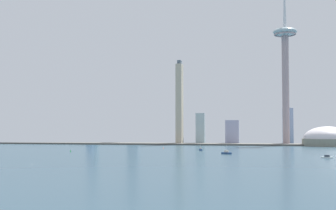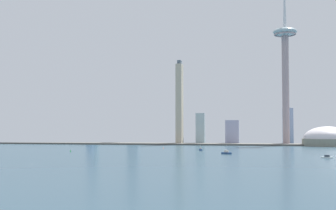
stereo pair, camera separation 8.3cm
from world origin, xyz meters
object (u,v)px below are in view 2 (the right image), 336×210
object	(u,v)px
skyscraper_0	(288,126)
skyscraper_1	(200,129)
stadium_dome	(328,140)
airplane	(143,33)
skyscraper_4	(95,118)
channel_buoy_0	(163,148)
observation_tower	(285,57)
skyscraper_5	(90,130)
boat_2	(201,149)
skyscraper_6	(232,132)
skyscraper_2	(179,104)
boat_1	(226,153)
channel_buoy_1	(70,151)
skyscraper_7	(200,124)
boat_3	(327,157)
skyscraper_3	(134,114)

from	to	relation	value
skyscraper_0	skyscraper_1	xyz separation A→B (m)	(-180.30, -36.81, -5.42)
stadium_dome	airplane	bearing A→B (deg)	170.65
skyscraper_4	channel_buoy_0	world-z (taller)	skyscraper_4
observation_tower	channel_buoy_0	bearing A→B (deg)	-136.00
skyscraper_4	observation_tower	bearing A→B (deg)	-12.02
skyscraper_0	skyscraper_5	world-z (taller)	skyscraper_0
observation_tower	boat_2	distance (m)	343.22
skyscraper_4	skyscraper_6	distance (m)	343.72
observation_tower	skyscraper_6	distance (m)	188.09
skyscraper_1	skyscraper_2	size ratio (longest dim) A/B	0.37
observation_tower	skyscraper_1	size ratio (longest dim) A/B	5.44
skyscraper_1	boat_1	bearing A→B (deg)	-77.04
boat_1	channel_buoy_1	world-z (taller)	boat_1
skyscraper_4	skyscraper_7	size ratio (longest dim) A/B	1.36
skyscraper_0	airplane	xyz separation A→B (m)	(-311.26, -20.68, 206.56)
skyscraper_4	boat_1	xyz separation A→B (m)	(351.16, -447.12, -56.01)
boat_1	skyscraper_5	bearing A→B (deg)	158.52
skyscraper_4	boat_1	size ratio (longest dim) A/B	8.52
skyscraper_0	skyscraper_7	bearing A→B (deg)	176.72
channel_buoy_1	airplane	bearing A→B (deg)	88.81
skyscraper_0	airplane	bearing A→B (deg)	-176.20
skyscraper_1	skyscraper_5	world-z (taller)	skyscraper_5
skyscraper_1	skyscraper_6	distance (m)	66.96
skyscraper_0	skyscraper_4	world-z (taller)	skyscraper_4
skyscraper_4	boat_1	distance (m)	571.28
boat_2	airplane	xyz separation A→B (m)	(-169.29, 290.84, 242.98)
skyscraper_4	channel_buoy_1	xyz separation A→B (m)	(128.17, -427.72, -56.58)
channel_buoy_1	observation_tower	bearing A→B (deg)	46.81
skyscraper_2	airplane	xyz separation A→B (m)	(-89.25, 32.56, 159.23)
observation_tower	boat_3	world-z (taller)	observation_tower
boat_3	channel_buoy_0	bearing A→B (deg)	-25.42
skyscraper_2	boat_1	distance (m)	381.78
skyscraper_0	channel_buoy_0	size ratio (longest dim) A/B	55.84
skyscraper_4	skyscraper_3	bearing A→B (deg)	-12.32
skyscraper_4	skyscraper_7	world-z (taller)	skyscraper_4
stadium_dome	skyscraper_7	xyz separation A→B (m)	(-255.89, 93.92, 30.32)
skyscraper_4	skyscraper_1	bearing A→B (deg)	-16.74
observation_tower	boat_2	xyz separation A→B (m)	(-136.35, -260.93, -176.42)
skyscraper_3	channel_buoy_1	distance (m)	411.13
stadium_dome	skyscraper_4	distance (m)	532.86
skyscraper_4	boat_3	world-z (taller)	skyscraper_4
skyscraper_5	airplane	world-z (taller)	airplane
stadium_dome	skyscraper_5	size ratio (longest dim) A/B	1.17
boat_3	airplane	distance (m)	603.70
skyscraper_4	airplane	xyz separation A→B (m)	(135.75, -64.10, 186.98)
skyscraper_2	boat_2	xyz separation A→B (m)	(80.04, -258.28, -83.75)
skyscraper_2	skyscraper_4	world-z (taller)	skyscraper_2
skyscraper_4	skyscraper_2	bearing A→B (deg)	-23.25
skyscraper_4	boat_1	bearing A→B (deg)	-51.85
skyscraper_5	channel_buoy_1	distance (m)	393.74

